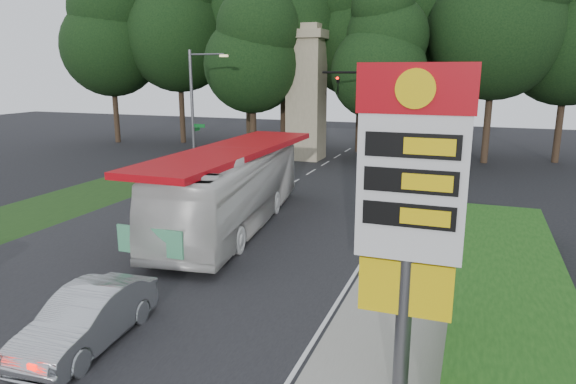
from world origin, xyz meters
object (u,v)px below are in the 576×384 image
(traffic_signal_mast, at_px, (397,105))
(transit_bus, at_px, (232,188))
(monument, at_px, (306,92))
(streetlight_signs, at_px, (195,106))
(sedan_silver, at_px, (87,318))
(gas_station_pylon, at_px, (411,195))

(traffic_signal_mast, distance_m, transit_bus, 13.35)
(monument, height_order, transit_bus, monument)
(streetlight_signs, xyz_separation_m, transit_bus, (7.49, -9.96, -2.70))
(transit_bus, bearing_deg, monument, 90.32)
(traffic_signal_mast, height_order, transit_bus, traffic_signal_mast)
(monument, xyz_separation_m, sedan_silver, (3.55, -28.27, -4.39))
(monument, bearing_deg, sedan_silver, -82.83)
(traffic_signal_mast, height_order, monument, monument)
(gas_station_pylon, distance_m, streetlight_signs, 25.74)
(monument, height_order, sedan_silver, monument)
(streetlight_signs, height_order, sedan_silver, streetlight_signs)
(gas_station_pylon, xyz_separation_m, monument, (-11.20, 28.01, 0.66))
(traffic_signal_mast, distance_m, sedan_silver, 22.99)
(gas_station_pylon, distance_m, sedan_silver, 8.51)
(traffic_signal_mast, xyz_separation_m, monument, (-7.68, 6.00, 0.43))
(traffic_signal_mast, relative_size, monument, 0.72)
(monument, bearing_deg, gas_station_pylon, -68.20)
(monument, xyz_separation_m, transit_bus, (2.50, -17.95, -3.36))
(streetlight_signs, xyz_separation_m, sedan_silver, (8.54, -20.28, -3.72))
(gas_station_pylon, distance_m, traffic_signal_mast, 22.29)
(traffic_signal_mast, bearing_deg, gas_station_pylon, -80.91)
(traffic_signal_mast, bearing_deg, streetlight_signs, -171.08)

